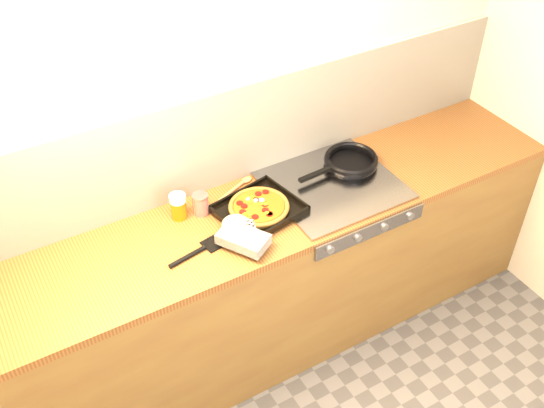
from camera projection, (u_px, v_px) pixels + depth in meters
room_shell at (220, 140)px, 2.92m from camera, size 3.20×3.20×3.20m
counter_run at (253, 285)px, 3.17m from camera, size 3.20×0.62×0.90m
stovetop at (333, 185)px, 3.06m from camera, size 0.60×0.56×0.02m
pizza_on_tray at (254, 215)px, 2.83m from camera, size 0.48×0.47×0.06m
frying_pan at (350, 161)px, 3.15m from camera, size 0.46×0.29×0.04m
tomato_can at (201, 204)px, 2.87m from camera, size 0.09×0.09×0.11m
juice_glass at (178, 206)px, 2.85m from camera, size 0.08×0.08×0.13m
wooden_spoon at (234, 189)px, 3.03m from camera, size 0.29×0.14×0.02m
black_spatula at (199, 251)px, 2.71m from camera, size 0.29×0.10×0.02m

